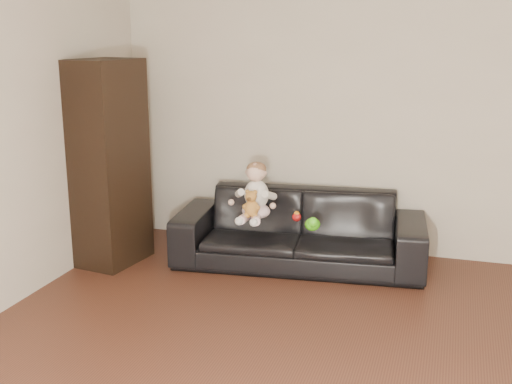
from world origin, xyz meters
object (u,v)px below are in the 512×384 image
(sofa, at_px, (299,230))
(toy_green, at_px, (312,224))
(toy_rattle, at_px, (297,217))
(teddy_bear, at_px, (251,204))
(baby, at_px, (256,194))
(toy_blue_disc, at_px, (312,225))
(cabinet, at_px, (109,164))

(sofa, relative_size, toy_green, 14.32)
(toy_green, distance_m, toy_rattle, 0.26)
(sofa, xyz_separation_m, teddy_bear, (-0.33, -0.25, 0.25))
(baby, height_order, toy_blue_disc, baby)
(toy_rattle, bearing_deg, toy_green, -48.69)
(teddy_bear, relative_size, toy_rattle, 3.03)
(teddy_bear, height_order, toy_green, teddy_bear)
(teddy_bear, relative_size, toy_blue_disc, 2.39)
(cabinet, height_order, toy_blue_disc, cabinet)
(teddy_bear, bearing_deg, toy_rattle, 24.21)
(sofa, distance_m, teddy_bear, 0.48)
(teddy_bear, bearing_deg, sofa, 33.51)
(sofa, bearing_deg, baby, -168.21)
(cabinet, relative_size, toy_blue_disc, 18.08)
(sofa, height_order, baby, baby)
(teddy_bear, height_order, toy_rattle, teddy_bear)
(baby, distance_m, teddy_bear, 0.15)
(teddy_bear, distance_m, toy_rattle, 0.39)
(toy_rattle, bearing_deg, teddy_bear, -151.99)
(cabinet, height_order, teddy_bear, cabinet)
(cabinet, height_order, toy_rattle, cabinet)
(baby, relative_size, teddy_bear, 2.13)
(toy_green, xyz_separation_m, toy_rattle, (-0.17, 0.19, -0.01))
(baby, xyz_separation_m, toy_blue_disc, (0.48, -0.04, -0.20))
(cabinet, relative_size, toy_green, 11.82)
(toy_green, height_order, toy_rattle, toy_green)
(teddy_bear, xyz_separation_m, toy_green, (0.50, -0.02, -0.11))
(baby, xyz_separation_m, toy_rattle, (0.33, 0.03, -0.17))
(cabinet, relative_size, baby, 3.55)
(cabinet, xyz_separation_m, toy_rattle, (1.48, 0.32, -0.40))
(sofa, bearing_deg, toy_rattle, -99.17)
(teddy_bear, relative_size, toy_green, 1.56)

